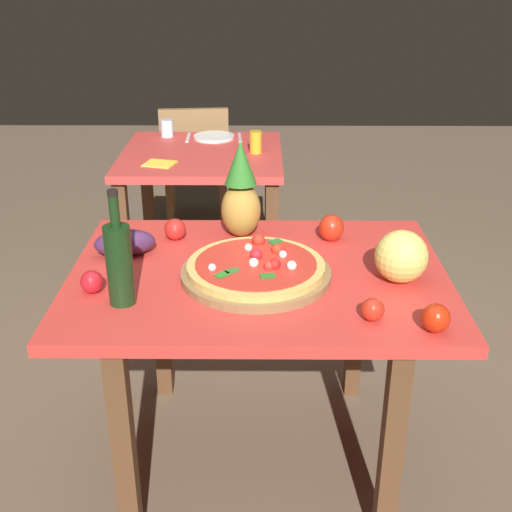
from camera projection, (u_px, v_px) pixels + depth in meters
ground_plane at (258, 455)px, 2.40m from camera, size 10.00×10.00×0.00m
display_table at (258, 297)px, 2.12m from camera, size 1.19×0.87×0.75m
background_table at (202, 175)px, 3.38m from camera, size 0.81×0.81×0.75m
dining_chair at (196, 165)px, 4.01m from camera, size 0.44×0.44×0.85m
pizza_board at (256, 274)px, 2.04m from camera, size 0.47×0.47×0.02m
pizza at (257, 265)px, 2.03m from camera, size 0.43×0.43×0.06m
wine_bottle at (119, 262)px, 1.85m from camera, size 0.08×0.08×0.34m
pineapple_left at (241, 194)px, 2.28m from camera, size 0.14×0.14×0.35m
melon at (401, 256)px, 1.99m from camera, size 0.16×0.16×0.16m
bell_pepper at (331, 228)px, 2.30m from camera, size 0.09×0.09×0.10m
eggplant at (125, 243)px, 2.17m from camera, size 0.22×0.13×0.09m
tomato_beside_pepper at (92, 282)px, 1.94m from camera, size 0.07×0.07×0.07m
tomato_near_board at (175, 229)px, 2.30m from camera, size 0.08×0.08×0.08m
tomato_by_bottle at (373, 310)px, 1.80m from camera, size 0.06×0.06×0.06m
tomato_at_corner at (436, 318)px, 1.74m from camera, size 0.08×0.08×0.08m
drinking_glass_juice at (256, 142)px, 3.29m from camera, size 0.06×0.06×0.11m
drinking_glass_water at (167, 128)px, 3.58m from camera, size 0.07×0.07×0.09m
dinner_plate at (214, 137)px, 3.56m from camera, size 0.22×0.22×0.02m
fork_utensil at (188, 138)px, 3.57m from camera, size 0.02×0.18×0.01m
knife_utensil at (240, 138)px, 3.57m from camera, size 0.03×0.18×0.01m
napkin_folded at (160, 164)px, 3.13m from camera, size 0.17×0.15×0.01m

